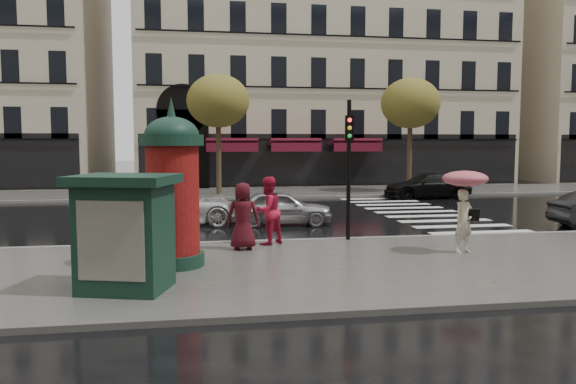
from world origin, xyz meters
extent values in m
plane|color=black|center=(0.00, 0.00, 0.00)|extent=(160.00, 160.00, 0.00)
cube|color=#474744|center=(0.00, -0.50, 0.06)|extent=(90.00, 7.00, 0.12)
cube|color=#474744|center=(0.00, 19.00, 0.06)|extent=(90.00, 6.00, 0.12)
cube|color=slate|center=(0.00, 3.00, 0.07)|extent=(90.00, 0.25, 0.14)
cube|color=slate|center=(0.00, 16.00, 0.07)|extent=(90.00, 0.25, 0.14)
cube|color=silver|center=(6.00, 9.60, 0.01)|extent=(3.60, 11.75, 0.01)
cube|color=#B7A88C|center=(6.00, 30.00, 10.00)|extent=(26.00, 14.00, 20.00)
cylinder|color=#38281C|center=(-2.00, 18.00, 2.60)|extent=(0.28, 0.28, 5.20)
ellipsoid|color=#495B1C|center=(-2.00, 18.00, 5.20)|extent=(3.40, 3.40, 2.89)
cylinder|color=#38281C|center=(9.00, 18.00, 2.60)|extent=(0.28, 0.28, 5.20)
ellipsoid|color=#495B1C|center=(9.00, 18.00, 5.20)|extent=(3.40, 3.40, 2.89)
imported|color=beige|center=(3.49, 0.36, 0.94)|extent=(0.70, 0.58, 1.64)
cylinder|color=black|center=(3.49, 0.36, 1.49)|extent=(0.02, 0.02, 1.04)
ellipsoid|color=#BD235F|center=(3.49, 0.36, 2.04)|extent=(1.14, 1.14, 0.40)
cone|color=black|center=(3.49, 0.36, 2.27)|extent=(0.04, 0.04, 0.09)
cube|color=black|center=(3.73, 0.30, 1.11)|extent=(0.24, 0.11, 0.31)
imported|color=#BC1736|center=(-1.33, 2.40, 1.07)|extent=(1.16, 1.13, 1.89)
imported|color=#410D14|center=(-2.07, 1.76, 1.01)|extent=(0.94, 0.68, 1.79)
cylinder|color=#133125|center=(-3.82, 0.05, 0.27)|extent=(1.39, 1.39, 0.30)
cylinder|color=maroon|center=(-3.82, 0.05, 1.66)|extent=(1.20, 1.20, 2.49)
cylinder|color=#133125|center=(-3.82, 0.05, 3.01)|extent=(1.43, 1.43, 0.25)
ellipsoid|color=#133125|center=(-3.82, 0.05, 3.11)|extent=(1.24, 1.24, 0.86)
cone|color=#133125|center=(-3.82, 0.05, 3.76)|extent=(0.20, 0.20, 0.45)
cylinder|color=black|center=(1.10, 2.80, 2.15)|extent=(0.12, 0.12, 4.05)
cube|color=black|center=(1.05, 2.58, 3.36)|extent=(0.29, 0.23, 0.71)
cube|color=#133125|center=(-4.65, -1.98, 1.14)|extent=(1.85, 1.65, 2.04)
cube|color=#133125|center=(-4.65, -1.98, 2.26)|extent=(2.21, 2.01, 0.17)
imported|color=#B8B8BD|center=(-0.28, 6.78, 0.62)|extent=(3.78, 1.79, 1.25)
imported|color=silver|center=(-3.89, 7.48, 0.65)|extent=(4.68, 2.16, 1.30)
imported|color=black|center=(8.83, 15.00, 0.67)|extent=(4.62, 1.88, 1.34)
imported|color=#A3A3A8|center=(-6.02, 14.87, 0.67)|extent=(4.08, 2.04, 1.34)
camera|label=1|loc=(-3.33, -12.96, 2.96)|focal=35.00mm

